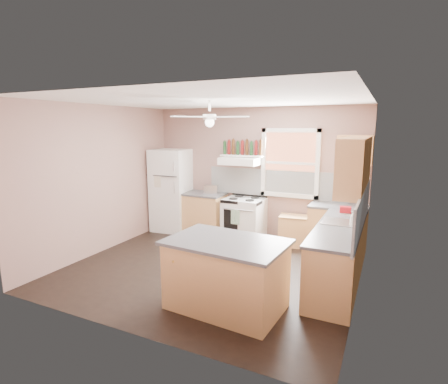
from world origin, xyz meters
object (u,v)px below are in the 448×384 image
at_px(toaster, 210,189).
at_px(stove, 244,219).
at_px(refrigerator, 172,190).
at_px(island, 226,276).
at_px(cart, 295,231).

bearing_deg(toaster, stove, -23.61).
height_order(refrigerator, island, refrigerator).
bearing_deg(stove, cart, 5.14).
bearing_deg(toaster, island, -81.53).
xyz_separation_m(refrigerator, stove, (1.74, 0.04, -0.48)).
bearing_deg(island, toaster, 125.36).
height_order(toaster, island, toaster).
xyz_separation_m(cart, island, (-0.20, -2.75, 0.13)).
xyz_separation_m(refrigerator, cart, (2.79, 0.09, -0.61)).
relative_size(stove, island, 0.61).
relative_size(toaster, island, 0.20).
distance_m(refrigerator, island, 3.75).
bearing_deg(island, stove, 111.73).
bearing_deg(cart, stove, 175.95).
height_order(refrigerator, toaster, refrigerator).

